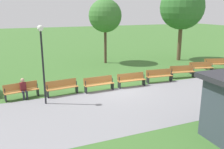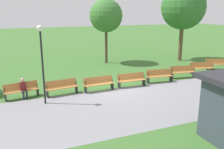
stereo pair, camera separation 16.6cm
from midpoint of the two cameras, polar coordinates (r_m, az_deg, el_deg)
ground_plane at (r=15.88m, az=0.65°, el=-3.37°), size 120.00×120.00×0.00m
path_paving at (r=13.46m, az=5.55°, el=-6.87°), size 35.04×5.87×0.01m
bench_0 at (r=22.92m, az=22.92°, el=2.40°), size 1.98×1.06×0.89m
bench_1 at (r=20.94m, az=19.92°, el=1.60°), size 1.98×0.93×0.89m
bench_2 at (r=19.13m, az=15.91°, el=0.73°), size 1.98×0.81×0.89m
bench_3 at (r=17.56m, az=10.72°, el=-0.21°), size 1.97×0.68×0.89m
bench_4 at (r=16.29m, az=4.25°, el=-1.17°), size 1.94×0.54×0.89m
bench_5 at (r=15.41m, az=-3.42°, el=-2.10°), size 1.94×0.54×0.89m
bench_6 at (r=15.00m, az=-11.97°, el=-2.89°), size 1.97×0.68×0.89m
bench_7 at (r=15.09m, az=-20.76°, el=-3.45°), size 1.98×0.81×0.89m
person_seated at (r=14.93m, az=-20.30°, el=-2.97°), size 0.39×0.56×1.20m
tree_0 at (r=23.12m, az=-1.82°, el=13.57°), size 3.06×3.06×5.99m
tree_2 at (r=25.37m, az=15.91°, el=14.85°), size 4.27×4.27×7.35m
lamp_post at (r=13.20m, az=-16.43°, el=5.36°), size 0.32×0.32×4.24m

